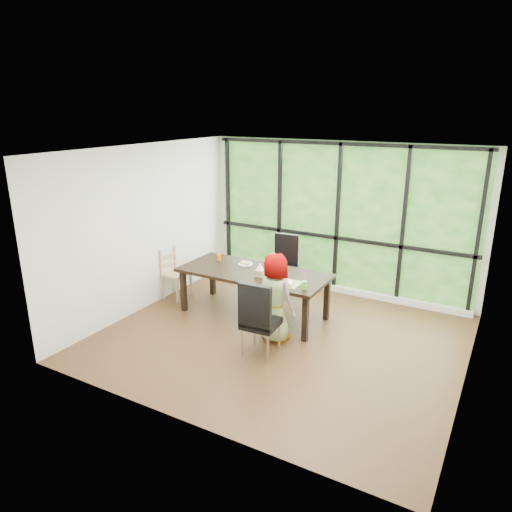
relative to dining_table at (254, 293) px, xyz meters
name	(u,v)px	position (x,y,z in m)	size (l,w,h in m)	color
ground	(281,337)	(0.75, -0.50, -0.38)	(5.00, 5.00, 0.00)	black
back_wall	(338,218)	(0.75, 1.75, 0.98)	(5.00, 5.00, 0.00)	silver
foliage_backdrop	(338,218)	(0.75, 1.73, 0.98)	(4.80, 0.02, 2.65)	#1D4F17
window_mullions	(337,219)	(0.75, 1.69, 0.98)	(4.80, 0.06, 2.65)	black
window_sill	(333,288)	(0.75, 1.65, -0.33)	(4.80, 0.12, 0.10)	silver
dining_table	(254,293)	(0.00, 0.00, 0.00)	(2.39, 1.04, 0.75)	black
chair_window_leather	(283,266)	(0.01, 1.02, 0.17)	(0.46, 0.46, 1.08)	black
chair_interior_leather	(261,318)	(0.72, -1.06, 0.17)	(0.46, 0.46, 1.08)	black
chair_end_beech	(176,274)	(-1.55, -0.03, 0.08)	(0.42, 0.40, 0.90)	tan
child_toddler	(272,278)	(0.00, 0.63, 0.07)	(0.32, 0.21, 0.89)	red
child_older	(276,298)	(0.70, -0.58, 0.28)	(0.64, 0.41, 1.30)	slate
placemat	(285,283)	(0.66, -0.22, 0.38)	(0.48, 0.35, 0.01)	tan
plate_far	(245,264)	(-0.29, 0.23, 0.38)	(0.24, 0.24, 0.02)	white
plate_near	(284,282)	(0.64, -0.21, 0.38)	(0.27, 0.27, 0.02)	white
orange_cup	(219,257)	(-0.78, 0.19, 0.43)	(0.07, 0.07, 0.11)	#F46A00
green_cup	(304,285)	(1.01, -0.31, 0.44)	(0.08, 0.08, 0.12)	#64D133
tissue_box	(260,273)	(0.20, -0.16, 0.43)	(0.13, 0.13, 0.11)	tan
crepe_rolls_far	(245,263)	(-0.29, 0.23, 0.41)	(0.20, 0.12, 0.04)	tan
crepe_rolls_near	(284,280)	(0.64, -0.21, 0.41)	(0.10, 0.12, 0.04)	tan
straw_white	(219,252)	(-0.78, 0.19, 0.53)	(0.01, 0.01, 0.20)	white
straw_pink	(304,278)	(1.01, -0.31, 0.54)	(0.01, 0.01, 0.20)	pink
tissue	(260,266)	(0.20, -0.16, 0.54)	(0.12, 0.12, 0.11)	white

